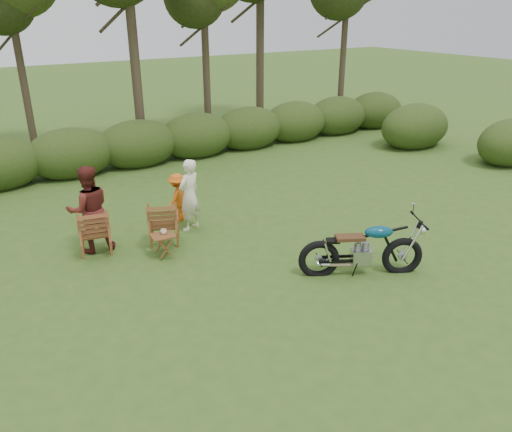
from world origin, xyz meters
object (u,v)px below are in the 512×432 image
lawn_chair_right (165,243)px  adult_a (191,229)px  cup (164,232)px  side_table (164,246)px  child (179,221)px  lawn_chair_left (98,252)px  adult_b (95,250)px  motorcycle (359,273)px

lawn_chair_right → adult_a: size_ratio=0.61×
adult_a → lawn_chair_right: bearing=1.7°
lawn_chair_right → cup: bearing=91.9°
side_table → child: child is taller
lawn_chair_left → adult_b: 0.13m
motorcycle → side_table: bearing=165.8°
motorcycle → child: (-1.86, 4.04, 0.00)m
lawn_chair_right → motorcycle: bearing=153.7°
motorcycle → child: 4.45m
cup → side_table: bearing=-136.6°
side_table → cup: size_ratio=3.91×
side_table → motorcycle: bearing=-41.6°
cup → adult_a: bearing=42.3°
motorcycle → adult_b: (-3.94, 3.57, 0.00)m
lawn_chair_left → motorcycle: bearing=151.2°
lawn_chair_right → child: size_ratio=0.87×
child → adult_a: bearing=59.3°
child → cup: bearing=23.0°
motorcycle → lawn_chair_left: (-3.92, 3.44, 0.00)m
child → lawn_chair_right: bearing=17.8°
adult_b → cup: bearing=142.6°
lawn_chair_left → adult_b: (-0.02, 0.13, 0.00)m
motorcycle → cup: motorcycle is taller
motorcycle → lawn_chair_left: size_ratio=2.23×
cup → adult_a: 1.43m
cup → motorcycle: bearing=-42.4°
motorcycle → lawn_chair_left: bearing=166.2°
cup → child: bearing=57.4°
lawn_chair_right → side_table: (-0.26, -0.58, 0.24)m
adult_b → child: size_ratio=1.57×
cup → adult_a: (0.98, 0.89, -0.53)m
lawn_chair_left → adult_b: bearing=-68.4°
adult_b → adult_a: bearing=-178.7°
lawn_chair_right → lawn_chair_left: lawn_chair_right is taller
cup → lawn_chair_left: bearing=141.7°
motorcycle → child: size_ratio=1.92×
motorcycle → child: motorcycle is taller
motorcycle → side_table: motorcycle is taller
side_table → lawn_chair_left: bearing=139.7°
side_table → adult_a: (1.02, 0.93, -0.24)m
lawn_chair_right → side_table: lawn_chair_right is taller
side_table → adult_a: bearing=42.3°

